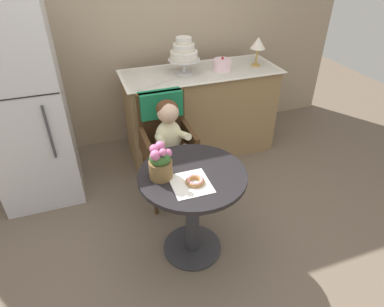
{
  "coord_description": "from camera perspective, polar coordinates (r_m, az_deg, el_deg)",
  "views": [
    {
      "loc": [
        -0.58,
        -1.62,
        2.03
      ],
      "look_at": [
        0.05,
        0.15,
        0.77
      ],
      "focal_mm": 31.03,
      "sensor_mm": 36.0,
      "label": 1
    }
  ],
  "objects": [
    {
      "name": "paper_napkin",
      "position": [
        2.08,
        -0.24,
        -5.23
      ],
      "size": [
        0.24,
        0.26,
        0.0
      ],
      "primitive_type": "cube",
      "rotation": [
        0.0,
        0.0,
        -0.01
      ],
      "color": "white",
      "rests_on": "cafe_table"
    },
    {
      "name": "flower_vase",
      "position": [
        2.08,
        -5.48,
        -1.5
      ],
      "size": [
        0.15,
        0.15,
        0.24
      ],
      "color": "brown",
      "rests_on": "cafe_table"
    },
    {
      "name": "tiered_cake_stand",
      "position": [
        3.21,
        -1.41,
        16.99
      ],
      "size": [
        0.3,
        0.3,
        0.34
      ],
      "color": "silver",
      "rests_on": "display_counter"
    },
    {
      "name": "refrigerator",
      "position": [
        3.01,
        -26.97,
        6.9
      ],
      "size": [
        0.64,
        0.63,
        1.7
      ],
      "color": "silver",
      "rests_on": "ground"
    },
    {
      "name": "wicker_chair",
      "position": [
        2.8,
        -4.7,
        3.96
      ],
      "size": [
        0.42,
        0.45,
        0.95
      ],
      "rotation": [
        0.0,
        0.0,
        0.06
      ],
      "color": "#472D19",
      "rests_on": "ground"
    },
    {
      "name": "display_counter",
      "position": [
        3.51,
        1.46,
        7.11
      ],
      "size": [
        1.56,
        0.62,
        0.9
      ],
      "color": "#93754C",
      "rests_on": "ground"
    },
    {
      "name": "seated_child",
      "position": [
        2.65,
        -3.84,
        3.1
      ],
      "size": [
        0.27,
        0.32,
        0.73
      ],
      "color": "beige",
      "rests_on": "ground"
    },
    {
      "name": "cafe_table",
      "position": [
        2.3,
        0.07,
        -7.64
      ],
      "size": [
        0.72,
        0.72,
        0.72
      ],
      "color": "black",
      "rests_on": "ground"
    },
    {
      "name": "back_wall",
      "position": [
        3.59,
        -10.65,
        22.37
      ],
      "size": [
        4.8,
        0.1,
        2.7
      ],
      "primitive_type": "cube",
      "color": "tan",
      "rests_on": "ground"
    },
    {
      "name": "donut_front",
      "position": [
        2.07,
        0.52,
        -4.69
      ],
      "size": [
        0.12,
        0.12,
        0.04
      ],
      "color": "#AD7542",
      "rests_on": "cafe_table"
    },
    {
      "name": "table_lamp",
      "position": [
        3.47,
        11.28,
        17.94
      ],
      "size": [
        0.15,
        0.15,
        0.28
      ],
      "color": "#B28C47",
      "rests_on": "display_counter"
    },
    {
      "name": "ground_plane",
      "position": [
        2.66,
        0.06,
        -15.87
      ],
      "size": [
        8.0,
        8.0,
        0.0
      ],
      "primitive_type": "plane",
      "color": "#6B5B4C"
    },
    {
      "name": "round_layer_cake",
      "position": [
        3.35,
        5.22,
        14.94
      ],
      "size": [
        0.18,
        0.18,
        0.13
      ],
      "color": "silver",
      "rests_on": "display_counter"
    }
  ]
}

